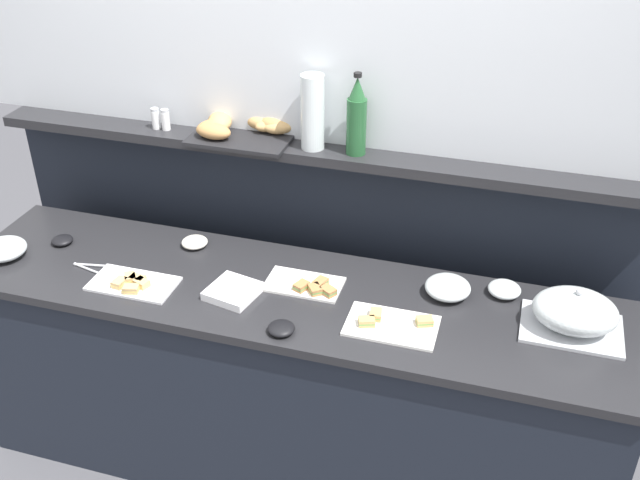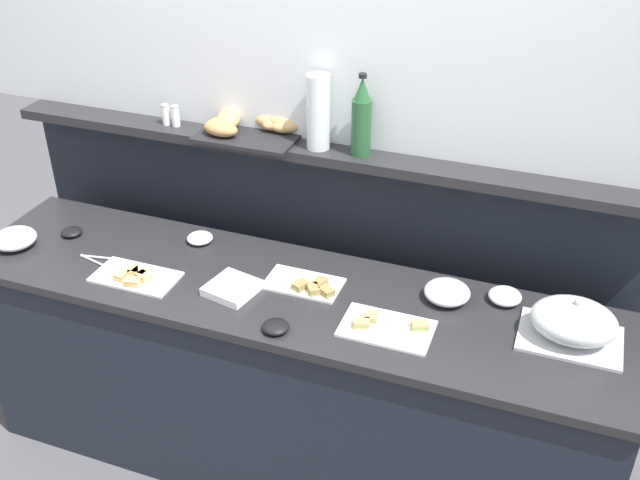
# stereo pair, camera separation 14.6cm
# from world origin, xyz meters

# --- Properties ---
(ground_plane) EXTENTS (12.00, 12.00, 0.00)m
(ground_plane) POSITION_xyz_m (0.00, 0.60, 0.00)
(ground_plane) COLOR #4C4C51
(buffet_counter) EXTENTS (2.55, 0.62, 0.91)m
(buffet_counter) POSITION_xyz_m (0.00, 0.00, 0.46)
(buffet_counter) COLOR black
(buffet_counter) RESTS_ON ground_plane
(back_ledge_unit) EXTENTS (2.73, 0.22, 1.31)m
(back_ledge_unit) POSITION_xyz_m (0.00, 0.48, 0.69)
(back_ledge_unit) COLOR black
(back_ledge_unit) RESTS_ON ground_plane
(sandwich_platter_front) EXTENTS (0.32, 0.17, 0.04)m
(sandwich_platter_front) POSITION_xyz_m (-0.55, -0.13, 0.92)
(sandwich_platter_front) COLOR white
(sandwich_platter_front) RESTS_ON buffet_counter
(sandwich_platter_rear) EXTENTS (0.29, 0.16, 0.04)m
(sandwich_platter_rear) POSITION_xyz_m (0.08, 0.04, 0.92)
(sandwich_platter_rear) COLOR white
(sandwich_platter_rear) RESTS_ON buffet_counter
(sandwich_platter_side) EXTENTS (0.32, 0.19, 0.04)m
(sandwich_platter_side) POSITION_xyz_m (0.42, -0.09, 0.92)
(sandwich_platter_side) COLOR white
(sandwich_platter_side) RESTS_ON buffet_counter
(serving_cloche) EXTENTS (0.34, 0.24, 0.17)m
(serving_cloche) POSITION_xyz_m (1.02, 0.06, 0.99)
(serving_cloche) COLOR #B7BABF
(serving_cloche) RESTS_ON buffet_counter
(glass_bowl_large) EXTENTS (0.18, 0.18, 0.07)m
(glass_bowl_large) POSITION_xyz_m (-1.14, -0.09, 0.94)
(glass_bowl_large) COLOR silver
(glass_bowl_large) RESTS_ON buffet_counter
(glass_bowl_medium) EXTENTS (0.12, 0.12, 0.05)m
(glass_bowl_medium) POSITION_xyz_m (0.78, 0.21, 0.93)
(glass_bowl_medium) COLOR silver
(glass_bowl_medium) RESTS_ON buffet_counter
(glass_bowl_small) EXTENTS (0.17, 0.17, 0.07)m
(glass_bowl_small) POSITION_xyz_m (0.58, 0.15, 0.94)
(glass_bowl_small) COLOR silver
(glass_bowl_small) RESTS_ON buffet_counter
(condiment_bowl_red) EXTENTS (0.09, 0.09, 0.03)m
(condiment_bowl_red) POSITION_xyz_m (0.07, -0.23, 0.93)
(condiment_bowl_red) COLOR black
(condiment_bowl_red) RESTS_ON buffet_counter
(condiment_bowl_cream) EXTENTS (0.09, 0.09, 0.03)m
(condiment_bowl_cream) POSITION_xyz_m (-0.97, 0.06, 0.93)
(condiment_bowl_cream) COLOR black
(condiment_bowl_cream) RESTS_ON buffet_counter
(condiment_bowl_dark) EXTENTS (0.11, 0.11, 0.04)m
(condiment_bowl_dark) POSITION_xyz_m (-0.45, 0.19, 0.93)
(condiment_bowl_dark) COLOR silver
(condiment_bowl_dark) RESTS_ON buffet_counter
(serving_tongs) EXTENTS (0.19, 0.08, 0.01)m
(serving_tongs) POSITION_xyz_m (-0.75, -0.07, 0.92)
(serving_tongs) COLOR #B7BABF
(serving_tongs) RESTS_ON buffet_counter
(napkin_stack) EXTENTS (0.20, 0.20, 0.03)m
(napkin_stack) POSITION_xyz_m (-0.17, -0.08, 0.93)
(napkin_stack) COLOR white
(napkin_stack) RESTS_ON buffet_counter
(wine_bottle_green) EXTENTS (0.08, 0.08, 0.32)m
(wine_bottle_green) POSITION_xyz_m (0.16, 0.41, 1.45)
(wine_bottle_green) COLOR #23562D
(wine_bottle_green) RESTS_ON back_ledge_unit
(salt_shaker) EXTENTS (0.03, 0.03, 0.09)m
(salt_shaker) POSITION_xyz_m (-0.68, 0.41, 1.35)
(salt_shaker) COLOR white
(salt_shaker) RESTS_ON back_ledge_unit
(pepper_shaker) EXTENTS (0.03, 0.03, 0.09)m
(pepper_shaker) POSITION_xyz_m (-0.64, 0.41, 1.35)
(pepper_shaker) COLOR white
(pepper_shaker) RESTS_ON back_ledge_unit
(bread_basket) EXTENTS (0.41, 0.30, 0.08)m
(bread_basket) POSITION_xyz_m (-0.30, 0.44, 1.35)
(bread_basket) COLOR black
(bread_basket) RESTS_ON back_ledge_unit
(water_carafe) EXTENTS (0.09, 0.09, 0.29)m
(water_carafe) POSITION_xyz_m (-0.01, 0.41, 1.46)
(water_carafe) COLOR silver
(water_carafe) RESTS_ON back_ledge_unit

